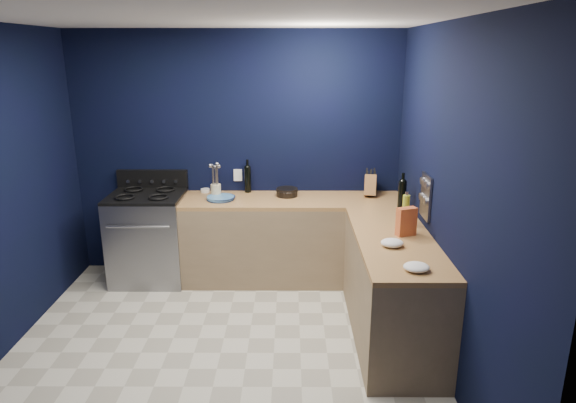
{
  "coord_description": "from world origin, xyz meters",
  "views": [
    {
      "loc": [
        0.57,
        -3.61,
        2.38
      ],
      "look_at": [
        0.55,
        1.0,
        1.0
      ],
      "focal_mm": 31.5,
      "sensor_mm": 36.0,
      "label": 1
    }
  ],
  "objects_px": {
    "gas_range": "(149,239)",
    "crouton_bag": "(406,222)",
    "plate_stack": "(221,198)",
    "utensil_crock": "(216,191)",
    "knife_block": "(370,185)"
  },
  "relations": [
    {
      "from": "utensil_crock",
      "to": "knife_block",
      "type": "relative_size",
      "value": 0.61
    },
    {
      "from": "plate_stack",
      "to": "knife_block",
      "type": "xyz_separation_m",
      "value": [
        1.57,
        0.17,
        0.09
      ]
    },
    {
      "from": "utensil_crock",
      "to": "plate_stack",
      "type": "bearing_deg",
      "value": -61.17
    },
    {
      "from": "gas_range",
      "to": "plate_stack",
      "type": "distance_m",
      "value": 0.91
    },
    {
      "from": "utensil_crock",
      "to": "crouton_bag",
      "type": "relative_size",
      "value": 0.56
    },
    {
      "from": "gas_range",
      "to": "crouton_bag",
      "type": "bearing_deg",
      "value": -23.32
    },
    {
      "from": "plate_stack",
      "to": "utensil_crock",
      "type": "relative_size",
      "value": 2.1
    },
    {
      "from": "knife_block",
      "to": "plate_stack",
      "type": "bearing_deg",
      "value": -164.93
    },
    {
      "from": "plate_stack",
      "to": "utensil_crock",
      "type": "distance_m",
      "value": 0.14
    },
    {
      "from": "gas_range",
      "to": "knife_block",
      "type": "relative_size",
      "value": 4.18
    },
    {
      "from": "gas_range",
      "to": "knife_block",
      "type": "bearing_deg",
      "value": 3.54
    },
    {
      "from": "utensil_crock",
      "to": "crouton_bag",
      "type": "height_order",
      "value": "crouton_bag"
    },
    {
      "from": "knife_block",
      "to": "crouton_bag",
      "type": "distance_m",
      "value": 1.21
    },
    {
      "from": "gas_range",
      "to": "utensil_crock",
      "type": "relative_size",
      "value": 6.83
    },
    {
      "from": "gas_range",
      "to": "crouton_bag",
      "type": "height_order",
      "value": "crouton_bag"
    }
  ]
}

